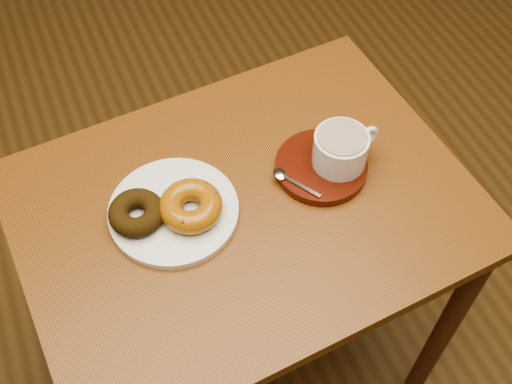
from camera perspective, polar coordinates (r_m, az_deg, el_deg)
name	(u,v)px	position (r m, az deg, el deg)	size (l,w,h in m)	color
cafe_table	(246,238)	(1.19, -0.89, -4.11)	(0.80, 0.63, 0.72)	brown
donut_plate	(174,211)	(1.09, -7.33, -1.69)	(0.22, 0.22, 0.01)	silver
donut_cinnamon	(136,213)	(1.07, -10.58, -1.83)	(0.09, 0.09, 0.03)	black
donut_caramel	(191,206)	(1.06, -5.82, -1.24)	(0.14, 0.14, 0.04)	#9C5E11
saucer	(321,167)	(1.14, 5.81, 2.25)	(0.16, 0.16, 0.02)	#3E1108
coffee_cup	(341,149)	(1.11, 7.59, 3.85)	(0.13, 0.09, 0.07)	silver
teaspoon	(284,176)	(1.10, 2.51, 1.43)	(0.06, 0.09, 0.01)	silver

